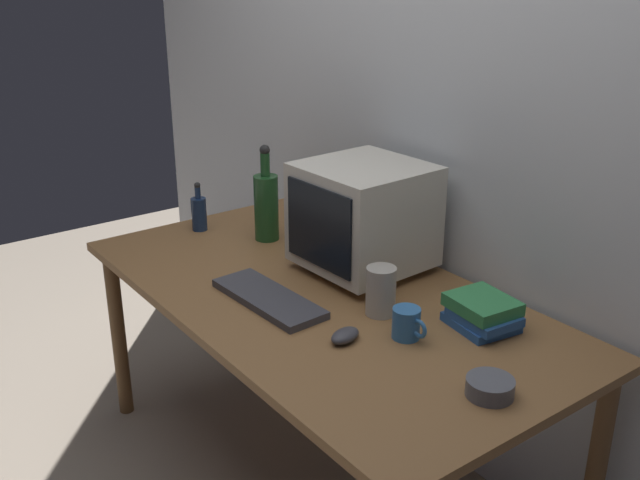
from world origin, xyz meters
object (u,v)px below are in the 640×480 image
(crt_monitor, at_px, (363,217))
(bottle_tall, at_px, (266,204))
(keyboard, at_px, (268,298))
(book_stack, at_px, (483,313))
(metal_canister, at_px, (381,291))
(bottle_short, at_px, (199,212))
(mug, at_px, (407,323))
(computer_mouse, at_px, (345,336))
(cd_spindle, at_px, (490,387))

(crt_monitor, relative_size, bottle_tall, 1.10)
(keyboard, distance_m, bottle_tall, 0.55)
(book_stack, distance_m, metal_canister, 0.30)
(bottle_short, xyz_separation_m, mug, (1.12, 0.06, -0.03))
(computer_mouse, distance_m, bottle_short, 1.04)
(computer_mouse, bearing_deg, bottle_short, 161.11)
(keyboard, xyz_separation_m, metal_canister, (0.27, 0.23, 0.06))
(metal_canister, bearing_deg, bottle_tall, 175.17)
(mug, bearing_deg, computer_mouse, -119.91)
(keyboard, relative_size, mug, 3.50)
(computer_mouse, height_order, mug, mug)
(mug, height_order, cd_spindle, mug)
(bottle_tall, relative_size, mug, 3.04)
(bottle_tall, relative_size, cd_spindle, 3.04)
(crt_monitor, distance_m, bottle_tall, 0.45)
(bottle_short, bearing_deg, cd_spindle, 1.06)
(bottle_tall, xyz_separation_m, cd_spindle, (1.21, -0.13, -0.11))
(computer_mouse, relative_size, bottle_short, 0.52)
(keyboard, height_order, metal_canister, metal_canister)
(crt_monitor, height_order, cd_spindle, crt_monitor)
(computer_mouse, xyz_separation_m, cd_spindle, (0.42, 0.12, 0.00))
(keyboard, distance_m, mug, 0.46)
(bottle_tall, bearing_deg, bottle_short, -146.27)
(bottle_tall, relative_size, metal_canister, 2.43)
(computer_mouse, xyz_separation_m, bottle_short, (-1.03, 0.09, 0.05))
(crt_monitor, bearing_deg, cd_spindle, -16.97)
(bottle_tall, xyz_separation_m, mug, (0.88, -0.10, -0.09))
(crt_monitor, height_order, computer_mouse, crt_monitor)
(bottle_tall, xyz_separation_m, metal_canister, (0.72, -0.06, -0.06))
(crt_monitor, relative_size, mug, 3.35)
(computer_mouse, xyz_separation_m, metal_canister, (-0.07, 0.19, 0.06))
(bottle_tall, distance_m, book_stack, 0.97)
(bottle_short, relative_size, cd_spindle, 1.62)
(computer_mouse, distance_m, book_stack, 0.41)
(computer_mouse, height_order, bottle_tall, bottle_tall)
(keyboard, xyz_separation_m, mug, (0.42, 0.19, 0.03))
(crt_monitor, bearing_deg, book_stack, 1.51)
(bottle_tall, bearing_deg, computer_mouse, -17.61)
(book_stack, height_order, mug, book_stack)
(keyboard, bearing_deg, book_stack, 36.06)
(crt_monitor, xyz_separation_m, cd_spindle, (0.77, -0.24, -0.17))
(crt_monitor, xyz_separation_m, metal_canister, (0.28, -0.17, -0.12))
(cd_spindle, bearing_deg, book_stack, 134.92)
(cd_spindle, height_order, metal_canister, metal_canister)
(metal_canister, bearing_deg, keyboard, -139.39)
(keyboard, xyz_separation_m, cd_spindle, (0.76, 0.16, 0.01))
(crt_monitor, relative_size, metal_canister, 2.68)
(bottle_tall, relative_size, book_stack, 1.73)
(crt_monitor, bearing_deg, computer_mouse, -45.16)
(book_stack, relative_size, cd_spindle, 1.76)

